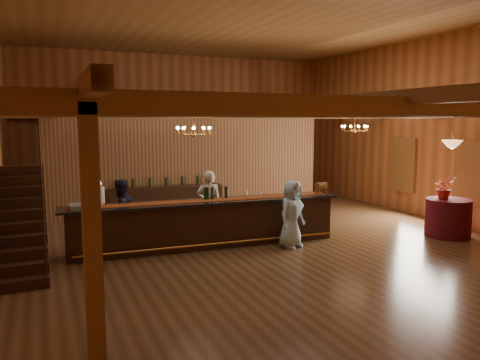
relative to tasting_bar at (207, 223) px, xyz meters
name	(u,v)px	position (x,y,z in m)	size (l,w,h in m)	color
floor	(251,235)	(1.43, 0.57, -0.56)	(14.00, 14.00, 0.00)	brown
ceiling	(252,19)	(1.43, 0.57, 4.94)	(14.00, 14.00, 0.00)	olive
wall_back	(177,127)	(1.43, 7.57, 2.19)	(12.00, 0.10, 5.50)	#BA6C37
wall_right	(430,129)	(7.43, 0.57, 2.19)	(0.10, 14.00, 5.50)	#BA6C37
beam_grid	(244,111)	(1.43, 1.07, 2.68)	(11.90, 13.90, 0.39)	#9B5E31
support_posts	(260,177)	(1.43, 0.07, 1.04)	(9.20, 10.20, 3.20)	#9B5E31
partition_wall	(192,166)	(0.93, 4.07, 0.99)	(9.00, 0.18, 3.10)	brown
window_right_front	(471,173)	(7.38, -1.03, 0.99)	(0.12, 1.05, 1.75)	white
window_right_back	(404,165)	(7.38, 1.57, 0.99)	(0.12, 1.05, 1.75)	white
staircase	(19,221)	(-4.02, -0.17, 0.44)	(1.00, 2.80, 2.00)	black
backroom_boxes	(182,188)	(1.14, 6.07, -0.04)	(4.10, 0.60, 1.10)	black
tasting_bar	(207,223)	(0.00, 0.00, 0.00)	(6.70, 1.19, 1.12)	black
beverage_dispenser	(99,194)	(-2.43, 0.18, 0.83)	(0.26, 0.26, 0.60)	silver
glass_rack_tray	(82,206)	(-2.80, 0.09, 0.60)	(0.50, 0.50, 0.10)	gray
raffle_drum	(321,187)	(3.05, -0.21, 0.72)	(0.34, 0.24, 0.30)	brown
bar_bottle_0	(205,194)	(0.02, 0.13, 0.70)	(0.07, 0.07, 0.30)	black
bar_bottle_1	(207,193)	(0.06, 0.13, 0.70)	(0.07, 0.07, 0.30)	black
bar_bottle_2	(212,193)	(0.19, 0.12, 0.70)	(0.07, 0.07, 0.30)	black
bar_bottle_3	(226,192)	(0.54, 0.10, 0.70)	(0.07, 0.07, 0.30)	black
backbar_shelf	(167,202)	(-0.02, 3.75, -0.08)	(3.45, 0.54, 0.97)	black
round_table	(448,218)	(6.09, -1.52, -0.08)	(1.13, 1.13, 0.98)	#3C0E1A
chandelier_left	(194,130)	(-0.30, -0.02, 2.21)	(0.80, 0.80, 0.58)	#BD7A2C
chandelier_right	(355,128)	(5.54, 1.80, 2.19)	(0.80, 0.80, 0.60)	#BD7A2C
pendant_lamp	(452,144)	(6.09, -1.52, 1.84)	(0.52, 0.52, 0.90)	#BD7A2C
bartender	(209,205)	(0.29, 0.66, 0.31)	(0.64, 0.42, 1.75)	silver
staff_second	(121,213)	(-1.86, 0.86, 0.24)	(0.78, 0.61, 1.61)	#212334
guest	(292,214)	(1.84, -0.84, 0.24)	(0.79, 0.51, 1.61)	#AFDBEF
floor_plant	(287,189)	(4.49, 4.21, -0.01)	(0.62, 0.50, 1.12)	#264F1A
table_flowers	(444,188)	(6.02, -1.41, 0.71)	(0.53, 0.46, 0.59)	#B4201B
table_vase	(444,193)	(6.04, -1.40, 0.56)	(0.15, 0.15, 0.30)	#BD7A2C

